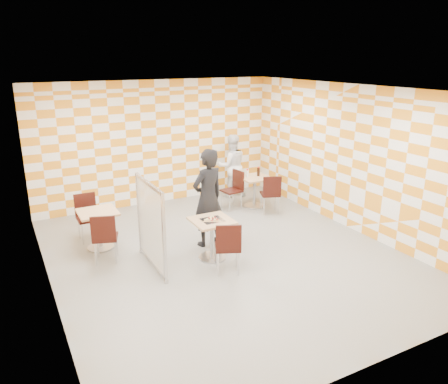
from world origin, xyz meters
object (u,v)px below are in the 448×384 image
object	(u,v)px
chair_empty_near	(105,235)
man_white	(231,166)
man_dark	(208,198)
soda_bottle	(258,172)
sport_bottle	(247,173)
chair_second_side	(235,186)
partition	(151,225)
second_table	(255,186)
chair_empty_far	(87,213)
main_table	(212,232)
chair_main_front	(228,244)
chair_second_front	(271,191)
empty_table	(99,223)

from	to	relation	value
chair_empty_near	man_white	distance (m)	4.52
man_dark	soda_bottle	bearing A→B (deg)	-158.56
soda_bottle	sport_bottle	bearing A→B (deg)	169.29
chair_second_side	partition	distance (m)	3.44
partition	soda_bottle	world-z (taller)	partition
second_table	chair_empty_far	world-z (taller)	chair_empty_far
second_table	partition	world-z (taller)	partition
main_table	second_table	world-z (taller)	same
chair_main_front	sport_bottle	world-z (taller)	sport_bottle
chair_second_front	chair_empty_far	world-z (taller)	same
empty_table	chair_empty_far	world-z (taller)	chair_empty_far
chair_empty_far	man_dark	world-z (taller)	man_dark
chair_second_front	soda_bottle	distance (m)	0.71
chair_empty_far	soda_bottle	distance (m)	4.11
chair_empty_far	chair_main_front	bearing A→B (deg)	-56.19
main_table	second_table	bearing A→B (deg)	43.58
chair_empty_far	partition	size ratio (longest dim) A/B	0.60
chair_second_side	chair_empty_far	bearing A→B (deg)	-176.26
chair_main_front	chair_second_side	bearing A→B (deg)	58.95
chair_second_front	partition	world-z (taller)	partition
chair_empty_near	chair_empty_far	xyz separation A→B (m)	(-0.05, 1.27, 0.00)
chair_empty_near	man_white	bearing A→B (deg)	31.67
partition	soda_bottle	distance (m)	3.88
empty_table	soda_bottle	size ratio (longest dim) A/B	3.26
partition	second_table	bearing A→B (deg)	30.25
empty_table	chair_second_side	bearing A→B (deg)	13.36
chair_empty_near	soda_bottle	xyz separation A→B (m)	(4.05, 1.40, 0.31)
chair_second_front	sport_bottle	size ratio (longest dim) A/B	4.62
man_white	chair_second_side	bearing A→B (deg)	77.11
main_table	chair_empty_far	world-z (taller)	chair_empty_far
sport_bottle	soda_bottle	bearing A→B (deg)	-10.71
empty_table	sport_bottle	world-z (taller)	sport_bottle
sport_bottle	soda_bottle	world-z (taller)	soda_bottle
chair_empty_near	man_white	world-z (taller)	man_white
man_dark	chair_empty_far	bearing A→B (deg)	-48.53
man_dark	soda_bottle	world-z (taller)	man_dark
chair_second_side	man_dark	xyz separation A→B (m)	(-1.48, -1.60, 0.41)
sport_bottle	chair_empty_near	bearing A→B (deg)	-158.93
chair_second_front	chair_second_side	distance (m)	0.92
chair_second_front	chair_empty_near	distance (m)	4.06
empty_table	sport_bottle	distance (m)	3.81
empty_table	partition	xyz separation A→B (m)	(0.63, -1.22, 0.28)
second_table	sport_bottle	bearing A→B (deg)	152.87
chair_second_side	partition	world-z (taller)	partition
chair_main_front	chair_second_front	world-z (taller)	same
empty_table	main_table	bearing A→B (deg)	-39.52
chair_main_front	sport_bottle	bearing A→B (deg)	54.04
chair_main_front	main_table	bearing A→B (deg)	87.70
main_table	chair_empty_near	xyz separation A→B (m)	(-1.75, 0.71, 0.04)
man_white	chair_empty_far	bearing A→B (deg)	27.16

